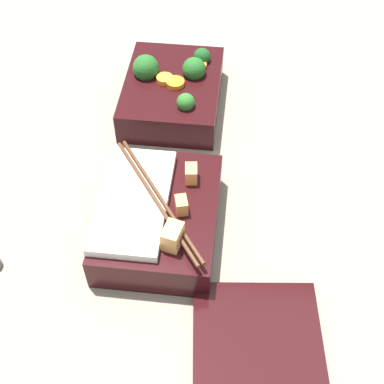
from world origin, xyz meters
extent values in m
plane|color=gray|center=(0.00, 0.00, 0.00)|extent=(3.00, 3.00, 0.00)
cube|color=black|center=(-0.13, -0.01, 0.03)|extent=(0.20, 0.15, 0.05)
sphere|color=#236023|center=(-0.15, 0.03, 0.06)|extent=(0.04, 0.04, 0.04)
sphere|color=#236023|center=(-0.14, -0.05, 0.06)|extent=(0.04, 0.04, 0.04)
sphere|color=#19511E|center=(-0.19, 0.04, 0.06)|extent=(0.03, 0.03, 0.03)
sphere|color=#2D7028|center=(-0.07, 0.02, 0.06)|extent=(0.03, 0.03, 0.03)
cylinder|color=orange|center=(-0.13, -0.02, 0.06)|extent=(0.04, 0.04, 0.01)
cylinder|color=orange|center=(-0.17, 0.03, 0.06)|extent=(0.03, 0.03, 0.01)
cylinder|color=orange|center=(-0.12, 0.00, 0.06)|extent=(0.03, 0.03, 0.01)
cube|color=black|center=(0.12, 0.01, 0.03)|extent=(0.20, 0.15, 0.05)
cube|color=white|center=(0.12, -0.02, 0.06)|extent=(0.17, 0.09, 0.01)
cube|color=#F4A356|center=(0.07, 0.05, 0.06)|extent=(0.02, 0.02, 0.02)
cube|color=#F4A356|center=(0.12, 0.04, 0.06)|extent=(0.02, 0.02, 0.02)
cube|color=#EAB266|center=(0.18, 0.04, 0.07)|extent=(0.03, 0.03, 0.03)
sphere|color=#381942|center=(0.17, 0.04, 0.06)|extent=(0.01, 0.01, 0.01)
cylinder|color=#56331E|center=(0.12, 0.01, 0.07)|extent=(0.19, 0.13, 0.01)
cylinder|color=#56331E|center=(0.12, 0.01, 0.07)|extent=(0.19, 0.13, 0.01)
cube|color=black|center=(0.29, 0.15, 0.01)|extent=(0.21, 0.17, 0.01)
camera|label=1|loc=(0.54, 0.10, 0.58)|focal=50.00mm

